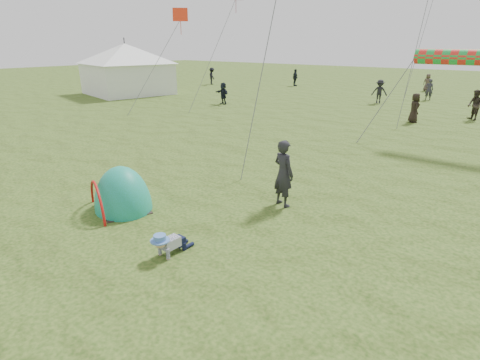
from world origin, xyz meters
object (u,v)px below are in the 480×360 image
Objects in this scene: crawling_toddler at (168,243)px; standing_adult at (283,173)px; popup_tent at (124,208)px; event_marquee at (127,67)px.

crawling_toddler is 3.86m from standing_adult.
crawling_toddler is 2.98m from popup_tent.
standing_adult is at bearing 84.49° from crawling_toddler.
popup_tent is 25.90m from event_marquee.
event_marquee is (-23.48, 16.33, 2.01)m from crawling_toddler.
popup_tent is at bearing -24.45° from event_marquee.
popup_tent is 4.53m from standing_adult.
standing_adult reaches higher than crawling_toddler.
crawling_toddler is at bearing 98.15° from standing_adult.
standing_adult is 0.28× the size of event_marquee.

